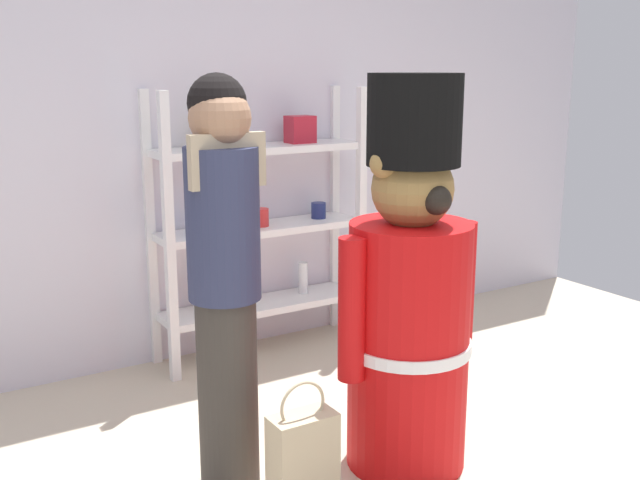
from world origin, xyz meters
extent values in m
cube|color=silver|center=(0.00, 2.20, 1.30)|extent=(6.40, 0.12, 2.60)
cube|color=white|center=(-0.17, 1.83, 0.77)|extent=(0.05, 0.05, 1.55)
cube|color=white|center=(1.05, 1.83, 0.77)|extent=(0.05, 0.05, 1.55)
cube|color=white|center=(-0.17, 2.13, 0.77)|extent=(0.05, 0.05, 1.55)
cube|color=white|center=(1.05, 2.13, 0.77)|extent=(0.05, 0.05, 1.55)
cube|color=white|center=(0.44, 1.98, 0.28)|extent=(1.21, 0.30, 0.04)
cube|color=white|center=(0.44, 1.98, 0.74)|extent=(1.21, 0.30, 0.04)
cube|color=white|center=(0.44, 1.98, 1.21)|extent=(1.21, 0.30, 0.04)
cylinder|color=blue|center=(0.04, 1.95, 0.82)|extent=(0.08, 0.08, 0.11)
cylinder|color=red|center=(0.44, 1.96, 0.81)|extent=(0.09, 0.09, 0.10)
cylinder|color=navy|center=(0.84, 1.99, 0.81)|extent=(0.09, 0.09, 0.10)
cylinder|color=#B27226|center=(0.14, 1.99, 0.39)|extent=(0.08, 0.08, 0.18)
cylinder|color=silver|center=(0.74, 2.01, 0.40)|extent=(0.06, 0.06, 0.19)
cube|color=gold|center=(0.17, 1.98, 1.31)|extent=(0.12, 0.10, 0.18)
cube|color=#B21E2D|center=(0.71, 1.98, 1.30)|extent=(0.15, 0.12, 0.16)
cylinder|color=red|center=(0.37, 0.50, 0.53)|extent=(0.50, 0.50, 1.05)
cylinder|color=white|center=(0.37, 0.50, 0.53)|extent=(0.52, 0.52, 0.05)
sphere|color=olive|center=(0.37, 0.50, 1.19)|extent=(0.33, 0.33, 0.33)
sphere|color=olive|center=(0.23, 0.50, 1.30)|extent=(0.12, 0.12, 0.12)
sphere|color=olive|center=(0.51, 0.50, 1.30)|extent=(0.12, 0.12, 0.12)
cylinder|color=black|center=(0.37, 0.50, 1.46)|extent=(0.37, 0.37, 0.36)
cylinder|color=red|center=(0.08, 0.50, 0.74)|extent=(0.11, 0.11, 0.58)
cylinder|color=red|center=(0.65, 0.50, 0.74)|extent=(0.11, 0.11, 0.58)
sphere|color=black|center=(0.37, 0.35, 1.17)|extent=(0.12, 0.12, 0.12)
cylinder|color=#38332D|center=(-0.35, 0.74, 0.40)|extent=(0.24, 0.24, 0.79)
cylinder|color=#2D3351|center=(-0.35, 0.74, 1.08)|extent=(0.28, 0.28, 0.58)
sphere|color=#A37556|center=(-0.35, 0.74, 1.48)|extent=(0.23, 0.23, 0.23)
cube|color=tan|center=(-0.35, 0.68, 1.33)|extent=(0.30, 0.04, 0.20)
sphere|color=black|center=(-0.35, 0.76, 1.53)|extent=(0.22, 0.22, 0.22)
cube|color=#C1AD89|center=(-0.20, 0.40, 0.20)|extent=(0.25, 0.13, 0.40)
torus|color=#C1AD89|center=(-0.20, 0.40, 0.44)|extent=(0.19, 0.01, 0.19)
camera|label=1|loc=(-1.48, -1.81, 1.66)|focal=41.98mm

